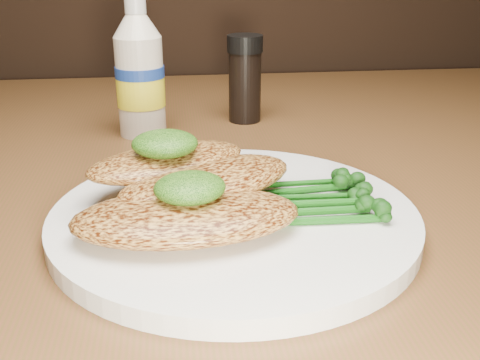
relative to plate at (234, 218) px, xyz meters
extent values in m
cylinder|color=white|center=(0.00, 0.00, 0.00)|extent=(0.30, 0.30, 0.02)
ellipsoid|color=#C88D3F|center=(-0.04, -0.04, 0.02)|extent=(0.18, 0.10, 0.03)
ellipsoid|color=#C88D3F|center=(-0.02, 0.01, 0.03)|extent=(0.18, 0.15, 0.02)
ellipsoid|color=#C88D3F|center=(-0.05, 0.05, 0.04)|extent=(0.16, 0.13, 0.02)
ellipsoid|color=black|center=(-0.04, -0.03, 0.04)|extent=(0.06, 0.06, 0.02)
ellipsoid|color=black|center=(-0.05, 0.04, 0.05)|extent=(0.06, 0.06, 0.02)
camera|label=1|loc=(-0.05, -0.43, 0.21)|focal=43.10mm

